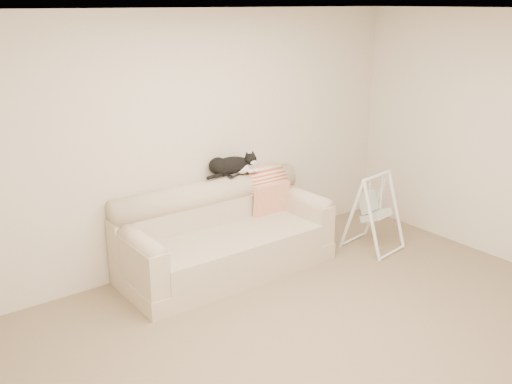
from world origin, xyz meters
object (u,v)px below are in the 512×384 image
baby_swing (374,211)px  remote_a (235,175)px  sofa (223,237)px  tuxedo_cat (231,165)px  remote_b (248,172)px

baby_swing → remote_a: bearing=149.4°
sofa → tuxedo_cat: 0.77m
tuxedo_cat → baby_swing: bearing=-31.4°
remote_a → remote_b: size_ratio=1.07×
sofa → tuxedo_cat: tuxedo_cat is taller
sofa → tuxedo_cat: bearing=41.1°
remote_a → tuxedo_cat: bearing=117.0°
baby_swing → sofa: bearing=160.9°
sofa → remote_b: bearing=24.3°
remote_a → baby_swing: size_ratio=0.21×
sofa → remote_b: remote_b is taller
remote_b → tuxedo_cat: tuxedo_cat is taller
remote_b → baby_swing: remote_b is taller
tuxedo_cat → sofa: bearing=-138.9°
sofa → remote_a: remote_a is taller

